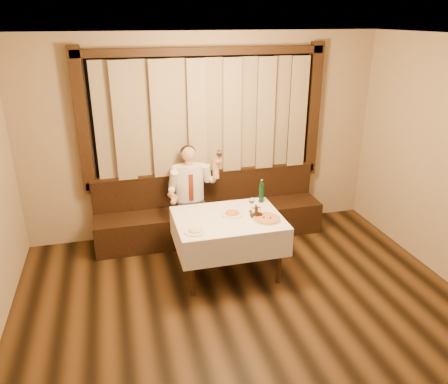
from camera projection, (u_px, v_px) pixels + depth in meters
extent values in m
cube|color=black|center=(277.00, 372.00, 3.93)|extent=(5.00, 6.00, 0.01)
cube|color=silver|center=(296.00, 44.00, 2.88)|extent=(5.00, 6.00, 0.01)
cube|color=tan|center=(204.00, 137.00, 6.10)|extent=(5.00, 0.01, 2.80)
cube|color=black|center=(204.00, 116.00, 5.97)|extent=(3.00, 0.02, 1.60)
cube|color=orange|center=(154.00, 141.00, 5.90)|extent=(0.50, 0.01, 0.40)
cube|color=black|center=(206.00, 175.00, 6.25)|extent=(3.30, 0.12, 0.10)
cube|color=black|center=(204.00, 51.00, 5.61)|extent=(3.30, 0.12, 0.10)
cube|color=black|center=(82.00, 123.00, 5.56)|extent=(0.16, 0.12, 1.90)
cube|color=black|center=(313.00, 111.00, 6.30)|extent=(0.16, 0.12, 1.90)
cube|color=#867056|center=(206.00, 118.00, 5.88)|extent=(2.90, 0.08, 1.55)
cube|color=black|center=(210.00, 222.00, 6.25)|extent=(3.20, 0.60, 0.45)
cube|color=black|center=(206.00, 187.00, 6.30)|extent=(3.20, 0.12, 0.45)
cube|color=black|center=(206.00, 171.00, 6.20)|extent=(3.20, 0.14, 0.04)
cylinder|color=black|center=(192.00, 268.00, 4.87)|extent=(0.06, 0.06, 0.71)
cylinder|color=black|center=(279.00, 256.00, 5.11)|extent=(0.06, 0.06, 0.71)
cylinder|color=black|center=(181.00, 238.00, 5.53)|extent=(0.06, 0.06, 0.71)
cylinder|color=black|center=(259.00, 229.00, 5.77)|extent=(0.06, 0.06, 0.71)
cube|color=black|center=(228.00, 219.00, 5.18)|extent=(1.20, 0.90, 0.04)
cube|color=white|center=(228.00, 217.00, 5.17)|extent=(1.26, 0.96, 0.01)
cube|color=white|center=(240.00, 250.00, 4.81)|extent=(1.26, 0.01, 0.35)
cube|color=white|center=(219.00, 214.00, 5.67)|extent=(1.26, 0.01, 0.35)
cube|color=white|center=(176.00, 237.00, 5.09)|extent=(0.01, 0.96, 0.35)
cube|color=white|center=(277.00, 225.00, 5.38)|extent=(0.01, 0.96, 0.35)
cylinder|color=white|center=(267.00, 219.00, 5.10)|extent=(0.33, 0.33, 0.01)
cylinder|color=#CC401E|center=(267.00, 219.00, 5.10)|extent=(0.30, 0.30, 0.01)
torus|color=tan|center=(267.00, 218.00, 5.10)|extent=(0.32, 0.32, 0.02)
sphere|color=black|center=(264.00, 217.00, 5.11)|extent=(0.02, 0.02, 0.02)
sphere|color=black|center=(270.00, 218.00, 5.10)|extent=(0.02, 0.02, 0.02)
cylinder|color=white|center=(232.00, 214.00, 5.24)|extent=(0.27, 0.27, 0.02)
ellipsoid|color=#C55C1F|center=(232.00, 210.00, 5.22)|extent=(0.17, 0.17, 0.08)
cylinder|color=white|center=(195.00, 232.00, 4.81)|extent=(0.23, 0.23, 0.01)
ellipsoid|color=beige|center=(195.00, 228.00, 4.80)|extent=(0.14, 0.14, 0.07)
cylinder|color=#104B28|center=(262.00, 193.00, 5.55)|extent=(0.07, 0.07, 0.24)
cylinder|color=#104B28|center=(262.00, 183.00, 5.50)|extent=(0.03, 0.03, 0.06)
cylinder|color=silver|center=(262.00, 180.00, 5.49)|extent=(0.03, 0.03, 0.01)
cylinder|color=white|center=(251.00, 211.00, 5.31)|extent=(0.06, 0.06, 0.01)
cylinder|color=white|center=(251.00, 208.00, 5.30)|extent=(0.01, 0.01, 0.10)
ellipsoid|color=white|center=(252.00, 201.00, 5.26)|extent=(0.07, 0.07, 0.08)
cube|color=black|center=(256.00, 215.00, 5.17)|extent=(0.13, 0.07, 0.04)
cube|color=black|center=(256.00, 210.00, 5.14)|extent=(0.02, 0.07, 0.10)
cylinder|color=white|center=(253.00, 212.00, 5.14)|extent=(0.04, 0.04, 0.08)
cylinder|color=silver|center=(253.00, 208.00, 5.13)|extent=(0.04, 0.04, 0.01)
cylinder|color=white|center=(259.00, 211.00, 5.16)|extent=(0.04, 0.04, 0.08)
cylinder|color=silver|center=(259.00, 208.00, 5.14)|extent=(0.04, 0.04, 0.01)
cube|color=black|center=(192.00, 208.00, 5.97)|extent=(0.37, 0.42, 0.15)
cube|color=black|center=(188.00, 236.00, 5.87)|extent=(0.10, 0.11, 0.45)
cube|color=black|center=(203.00, 234.00, 5.92)|extent=(0.10, 0.11, 0.45)
ellipsoid|color=white|center=(189.00, 182.00, 5.97)|extent=(0.39, 0.24, 0.51)
cube|color=maroon|center=(191.00, 188.00, 5.87)|extent=(0.06, 0.01, 0.37)
cylinder|color=tan|center=(189.00, 162.00, 5.86)|extent=(0.09, 0.09, 0.07)
sphere|color=tan|center=(188.00, 154.00, 5.82)|extent=(0.20, 0.20, 0.20)
ellipsoid|color=black|center=(188.00, 151.00, 5.83)|extent=(0.20, 0.20, 0.15)
sphere|color=white|center=(175.00, 169.00, 5.85)|extent=(0.12, 0.12, 0.12)
sphere|color=white|center=(202.00, 167.00, 5.94)|extent=(0.12, 0.12, 0.12)
sphere|color=tan|center=(173.00, 202.00, 5.60)|extent=(0.08, 0.08, 0.08)
sphere|color=tan|center=(219.00, 161.00, 5.79)|extent=(0.09, 0.09, 0.09)
cylinder|color=white|center=(219.00, 159.00, 5.76)|extent=(0.01, 0.01, 0.10)
ellipsoid|color=white|center=(219.00, 153.00, 5.73)|extent=(0.08, 0.08, 0.10)
ellipsoid|color=#4C070F|center=(219.00, 155.00, 5.73)|extent=(0.06, 0.06, 0.06)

